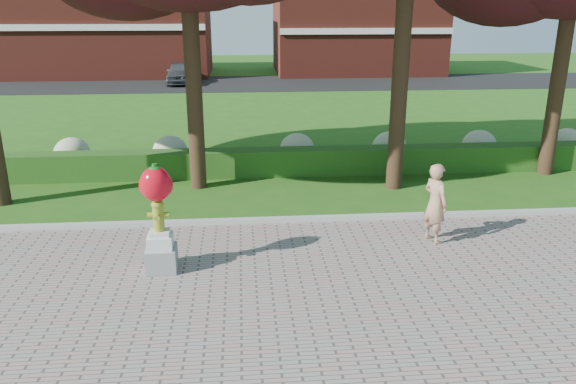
% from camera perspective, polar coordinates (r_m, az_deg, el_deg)
% --- Properties ---
extents(ground, '(100.00, 100.00, 0.00)m').
position_cam_1_polar(ground, '(10.57, -0.21, -9.24)').
color(ground, '#235A16').
rests_on(ground, ground).
extents(curb, '(40.00, 0.18, 0.15)m').
position_cam_1_polar(curb, '(13.26, -1.25, -2.92)').
color(curb, '#ADADA5').
rests_on(curb, ground).
extents(lawn_hedge, '(24.00, 0.70, 0.80)m').
position_cam_1_polar(lawn_hedge, '(16.96, -2.11, 3.03)').
color(lawn_hedge, '#144112').
rests_on(lawn_hedge, ground).
extents(hydrangea_row, '(20.10, 1.10, 0.99)m').
position_cam_1_polar(hydrangea_row, '(17.92, -0.44, 4.38)').
color(hydrangea_row, beige).
rests_on(hydrangea_row, ground).
extents(street, '(50.00, 8.00, 0.02)m').
position_cam_1_polar(street, '(37.65, -3.68, 10.97)').
color(street, black).
rests_on(street, ground).
extents(building_left, '(14.00, 8.00, 7.00)m').
position_cam_1_polar(building_left, '(44.33, -17.52, 15.85)').
color(building_left, maroon).
rests_on(building_left, ground).
extents(building_right, '(12.00, 8.00, 6.40)m').
position_cam_1_polar(building_right, '(44.23, 6.89, 16.14)').
color(building_right, maroon).
rests_on(building_right, ground).
extents(hydrant_sculpture, '(0.62, 0.59, 2.13)m').
position_cam_1_polar(hydrant_sculpture, '(10.81, -13.04, -2.31)').
color(hydrant_sculpture, gray).
rests_on(hydrant_sculpture, walkway).
extents(woman, '(0.64, 0.75, 1.74)m').
position_cam_1_polar(woman, '(12.33, 14.73, -1.10)').
color(woman, tan).
rests_on(woman, walkway).
extents(parked_car, '(1.81, 4.17, 1.40)m').
position_cam_1_polar(parked_car, '(37.97, -10.91, 11.83)').
color(parked_car, '#45474D').
rests_on(parked_car, street).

